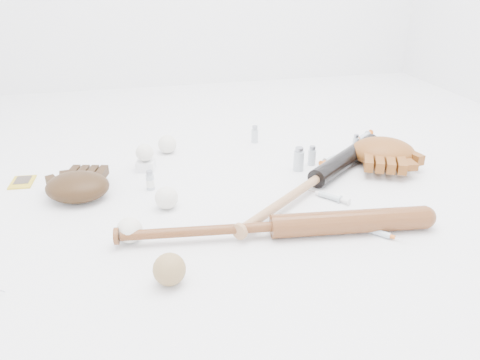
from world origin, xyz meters
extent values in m
plane|color=white|center=(0.00, 0.00, 0.00)|extent=(3.00, 3.00, 0.00)
cube|color=gold|center=(-0.70, 0.26, 0.00)|extent=(0.08, 0.11, 0.01)
cube|color=white|center=(-0.28, 0.27, 0.02)|extent=(0.08, 0.08, 0.04)
sphere|color=silver|center=(-0.28, 0.27, 0.07)|extent=(0.06, 0.06, 0.06)
sphere|color=silver|center=(-0.35, -0.20, 0.04)|extent=(0.07, 0.07, 0.07)
sphere|color=silver|center=(-0.19, 0.42, 0.04)|extent=(0.07, 0.07, 0.07)
sphere|color=silver|center=(-0.23, -0.04, 0.04)|extent=(0.07, 0.07, 0.07)
sphere|color=#967648|center=(-0.26, -0.41, 0.04)|extent=(0.08, 0.08, 0.08)
cylinder|color=#B0BAC1|center=(0.18, 0.45, 0.04)|extent=(0.03, 0.03, 0.07)
cylinder|color=#B0BAC1|center=(0.56, 0.28, 0.03)|extent=(0.02, 0.02, 0.06)
cylinder|color=#B0BAC1|center=(0.33, 0.17, 0.04)|extent=(0.03, 0.03, 0.07)
cylinder|color=#B0BAC1|center=(0.26, 0.14, 0.04)|extent=(0.04, 0.04, 0.09)
cylinder|color=#B0BAC1|center=(-0.27, 0.11, 0.03)|extent=(0.03, 0.03, 0.07)
camera|label=1|loc=(-0.31, -1.33, 0.70)|focal=35.00mm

